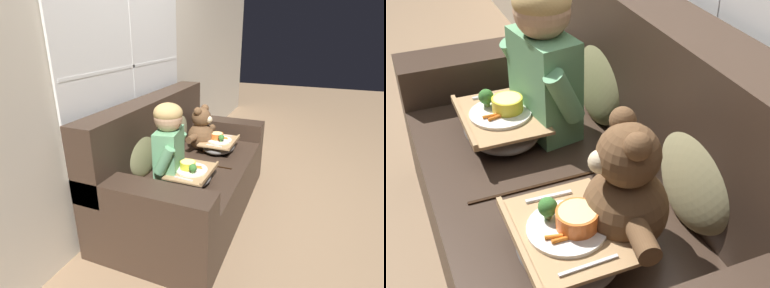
{
  "view_description": "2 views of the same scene",
  "coord_description": "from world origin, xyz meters",
  "views": [
    {
      "loc": [
        -2.19,
        -0.9,
        1.55
      ],
      "look_at": [
        0.02,
        -0.01,
        0.63
      ],
      "focal_mm": 28.0,
      "sensor_mm": 36.0,
      "label": 1
    },
    {
      "loc": [
        1.38,
        -0.55,
        1.61
      ],
      "look_at": [
        0.01,
        0.02,
        0.61
      ],
      "focal_mm": 50.0,
      "sensor_mm": 36.0,
      "label": 2
    }
  ],
  "objects": [
    {
      "name": "ground_plane",
      "position": [
        0.0,
        0.0,
        0.0
      ],
      "size": [
        14.0,
        14.0,
        0.0
      ],
      "primitive_type": "plane",
      "color": "#8E7051"
    },
    {
      "name": "wall_back_with_window",
      "position": [
        0.0,
        0.56,
        1.3
      ],
      "size": [
        8.0,
        0.08,
        2.6
      ],
      "color": "beige",
      "rests_on": "ground_plane"
    },
    {
      "name": "couch",
      "position": [
        0.0,
        0.07,
        0.35
      ],
      "size": [
        1.81,
        0.95,
        1.0
      ],
      "color": "#38281E",
      "rests_on": "ground_plane"
    },
    {
      "name": "throw_pillow_behind_child",
      "position": [
        -0.34,
        0.29,
        0.66
      ],
      "size": [
        0.41,
        0.2,
        0.43
      ],
      "color": "#898456",
      "rests_on": "couch"
    },
    {
      "name": "throw_pillow_behind_teddy",
      "position": [
        0.34,
        0.29,
        0.66
      ],
      "size": [
        0.4,
        0.19,
        0.41
      ],
      "color": "tan",
      "rests_on": "couch"
    },
    {
      "name": "child_figure",
      "position": [
        -0.34,
        0.03,
        0.79
      ],
      "size": [
        0.44,
        0.24,
        0.6
      ],
      "color": "#66A370",
      "rests_on": "couch"
    },
    {
      "name": "teddy_bear",
      "position": [
        0.34,
        0.03,
        0.64
      ],
      "size": [
        0.46,
        0.32,
        0.42
      ],
      "color": "brown",
      "rests_on": "couch"
    },
    {
      "name": "lap_tray_child",
      "position": [
        -0.34,
        -0.15,
        0.53
      ],
      "size": [
        0.39,
        0.3,
        0.19
      ],
      "color": "slate",
      "rests_on": "child_figure"
    },
    {
      "name": "lap_tray_teddy",
      "position": [
        0.34,
        -0.15,
        0.53
      ],
      "size": [
        0.39,
        0.3,
        0.19
      ],
      "color": "slate",
      "rests_on": "teddy_bear"
    }
  ]
}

